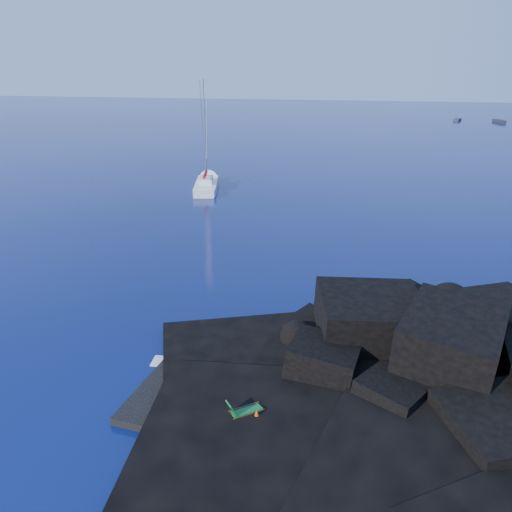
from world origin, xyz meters
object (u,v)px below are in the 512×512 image
(sunbather, at_px, (231,416))
(distant_boat_a, at_px, (457,121))
(sailboat, at_px, (207,189))
(deck_chair, at_px, (246,407))
(marker_cone, at_px, (257,415))
(distant_boat_b, at_px, (499,122))

(sunbather, xyz_separation_m, distant_boat_a, (27.66, 126.01, -0.52))
(sailboat, distance_m, deck_chair, 41.28)
(deck_chair, distance_m, distant_boat_a, 128.59)
(deck_chair, height_order, marker_cone, deck_chair)
(deck_chair, bearing_deg, distant_boat_b, 35.58)
(deck_chair, bearing_deg, distant_boat_a, 39.98)
(sailboat, distance_m, sunbather, 41.39)
(deck_chair, distance_m, marker_cone, 0.54)
(sailboat, height_order, deck_chair, sailboat)
(sailboat, xyz_separation_m, deck_chair, (13.84, -38.88, 0.84))
(sunbather, bearing_deg, distant_boat_a, 44.26)
(sailboat, relative_size, sunbather, 7.04)
(distant_boat_a, relative_size, distant_boat_b, 0.84)
(sailboat, relative_size, marker_cone, 22.26)
(marker_cone, distance_m, distant_boat_a, 128.67)
(sunbather, bearing_deg, marker_cone, -25.66)
(sunbather, relative_size, distant_boat_b, 0.35)
(sailboat, distance_m, distant_boat_b, 98.99)
(sunbather, bearing_deg, deck_chair, -3.92)
(distant_boat_a, bearing_deg, sunbather, -82.87)
(deck_chair, bearing_deg, marker_cone, -58.70)
(distant_boat_b, bearing_deg, deck_chair, -117.01)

